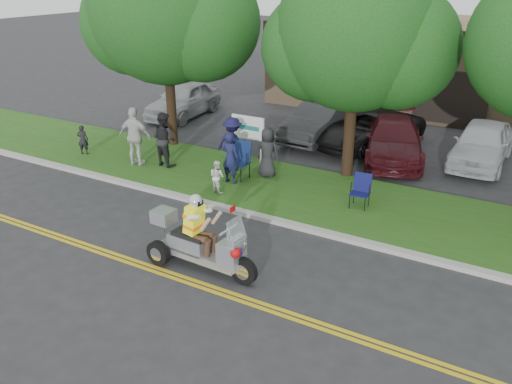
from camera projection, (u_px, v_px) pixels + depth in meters
The scene contains 24 objects.
ground at pixel (207, 273), 12.25m from camera, with size 120.00×120.00×0.00m, color #28282B.
centerline_near at pixel (192, 284), 11.79m from camera, with size 60.00×0.10×0.01m, color gold.
centerline_far at pixel (196, 281), 11.92m from camera, with size 60.00×0.10×0.01m, color gold.
curb at pixel (272, 220), 14.66m from camera, with size 60.00×0.25×0.12m, color #A8A89E.
grass_verge at pixel (306, 193), 16.37m from camera, with size 60.00×4.00×0.10m, color #205215.
commercial_building at pixel (471, 66), 25.64m from camera, with size 18.00×8.20×4.00m.
tree_left at pixel (168, 14), 18.98m from camera, with size 6.62×5.40×7.78m.
tree_mid at pixel (358, 38), 16.03m from camera, with size 5.88×4.80×7.05m.
business_sign at pixel (248, 130), 18.37m from camera, with size 1.25×0.06×1.75m.
trike_scooter at pixel (199, 243), 12.19m from camera, with size 2.80×0.95×1.83m.
lawn_chair_a at pixel (361, 188), 15.19m from camera, with size 0.53×0.55×0.96m.
lawn_chair_b at pixel (240, 157), 17.24m from camera, with size 0.65×0.67×1.19m.
spectator_adult_left at pixel (230, 158), 16.77m from camera, with size 0.59×0.39×1.62m, color #181C42.
spectator_adult_mid at pixel (164, 139), 18.23m from camera, with size 0.89×0.69×1.83m, color black.
spectator_adult_right at pixel (135, 136), 18.22m from camera, with size 1.17×0.49×2.00m, color silver.
spectator_chair_a at pixel (232, 144), 17.84m from camera, with size 1.15×0.66×1.78m, color #17163D.
spectator_chair_b at pixel (268, 152), 17.26m from camera, with size 0.79×0.51×1.61m, color #232326.
child_left at pixel (83, 140), 19.45m from camera, with size 0.39×0.26×1.07m, color black.
child_right at pixel (217, 176), 16.16m from camera, with size 0.48×0.38×1.00m, color white.
parked_car_far_left at pixel (184, 100), 24.67m from camera, with size 1.83×4.55×1.55m, color #9A9DA1.
parked_car_left at pixel (322, 120), 21.43m from camera, with size 1.61×4.62×1.52m, color #272829.
parked_car_mid at pixel (368, 129), 20.61m from camera, with size 2.23×4.84×1.35m, color black.
parked_car_right at pixel (394, 140), 19.25m from camera, with size 1.95×4.80×1.39m, color #410F15.
parked_car_far_right at pixel (482, 143), 18.71m from camera, with size 1.75×4.35×1.48m, color silver.
Camera 1 is at (6.32, -8.57, 6.42)m, focal length 38.00 mm.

